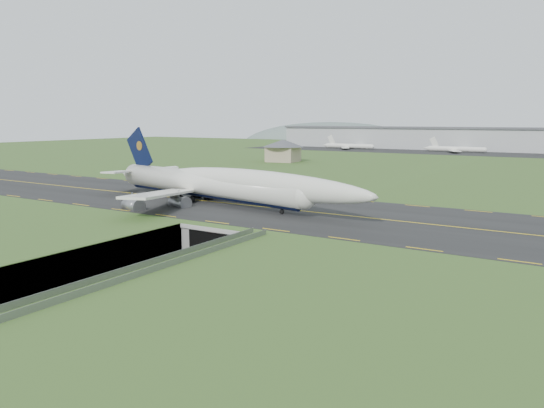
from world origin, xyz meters
The scene contains 10 objects.
ground centered at (0.00, 0.00, 0.00)m, with size 900.00×900.00×0.00m, color #3C5622.
airfield_deck centered at (0.00, 0.00, 3.00)m, with size 800.00×800.00×6.00m, color gray.
trench_road centered at (0.00, -7.50, 0.10)m, with size 12.00×75.00×0.20m, color slate.
taxiway centered at (0.00, 33.00, 6.09)m, with size 800.00×44.00×0.18m, color black.
tunnel_portal centered at (0.00, 16.71, 3.33)m, with size 17.00×22.30×6.00m.
guideway centered at (11.00, -19.11, 5.32)m, with size 3.00×53.00×7.05m.
jumbo_jet centered at (-14.93, 30.61, 11.13)m, with size 87.48×56.84×19.12m.
shuttle_tram centered at (0.39, 1.15, 1.53)m, with size 2.77×6.81×2.77m.
service_building centered at (-71.09, 152.87, 12.53)m, with size 22.85×22.85×11.03m.
cargo_terminal centered at (-0.13, 299.41, 13.96)m, with size 320.00×67.00×15.60m.
Camera 1 is at (63.41, -70.95, 26.75)m, focal length 35.00 mm.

